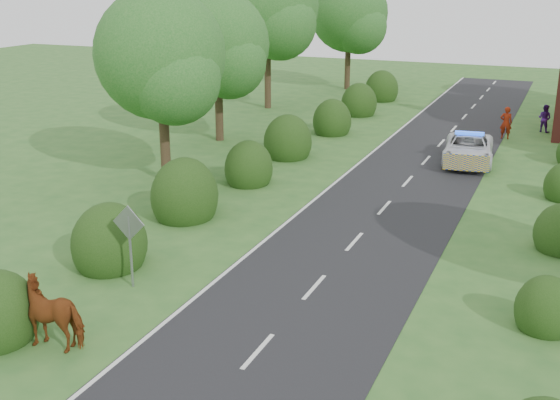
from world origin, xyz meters
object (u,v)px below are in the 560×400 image
at_px(cow, 57,316).
at_px(pedestrian_purple, 545,118).
at_px(police_van, 468,149).
at_px(pedestrian_red, 506,123).
at_px(road_sign, 129,234).

xyz_separation_m(cow, pedestrian_purple, (9.75, 30.75, 0.07)).
xyz_separation_m(police_van, pedestrian_red, (1.13, 6.07, 0.22)).
distance_m(road_sign, police_van, 19.72).
bearing_deg(road_sign, cow, -86.76).
relative_size(cow, police_van, 0.40).
relative_size(road_sign, pedestrian_red, 1.39).
height_order(road_sign, police_van, road_sign).
height_order(police_van, pedestrian_purple, pedestrian_purple).
xyz_separation_m(pedestrian_red, pedestrian_purple, (1.89, 2.72, -0.10)).
height_order(road_sign, pedestrian_red, road_sign).
bearing_deg(pedestrian_purple, police_van, 95.12).
height_order(road_sign, pedestrian_purple, road_sign).
bearing_deg(road_sign, pedestrian_purple, 69.93).
xyz_separation_m(road_sign, cow, (0.20, -3.52, -0.92)).
xyz_separation_m(cow, police_van, (6.74, 21.95, -0.04)).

